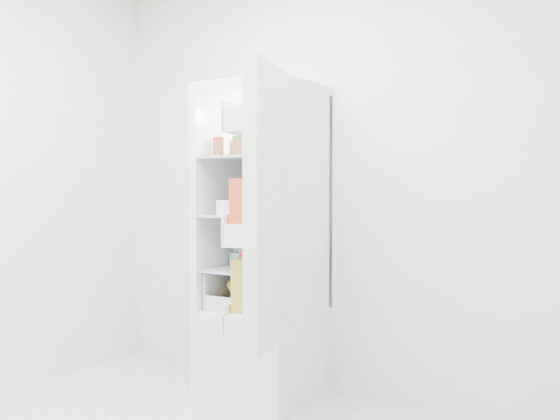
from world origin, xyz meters
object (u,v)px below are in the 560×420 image
Objects in this scene: mushroom_bowl at (243,258)px; fridge_door at (263,213)px; red_cabbage at (277,254)px; refrigerator at (267,281)px.

fridge_door reaches higher than mushroom_bowl.
red_cabbage is at bearing 8.88° from fridge_door.
fridge_door is (0.31, -0.61, 0.26)m from red_cabbage.
red_cabbage is (0.08, -0.01, 0.16)m from refrigerator.
fridge_door is (0.56, -0.62, 0.31)m from mushroom_bowl.
mushroom_bowl is (-0.17, -0.01, 0.12)m from refrigerator.
fridge_door reaches higher than red_cabbage.
mushroom_bowl is 0.13× the size of fridge_door.
refrigerator is at bearing 14.20° from fridge_door.
refrigerator is 11.18× the size of red_cabbage.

